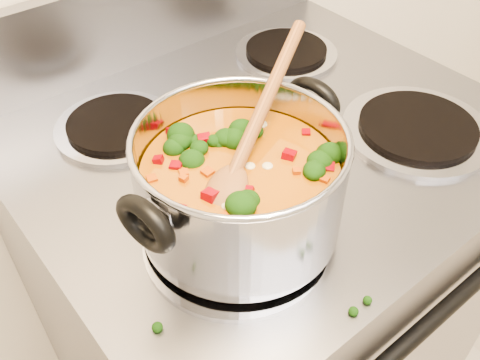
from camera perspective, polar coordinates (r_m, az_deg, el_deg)
name	(u,v)px	position (r m, az deg, el deg)	size (l,w,h in m)	color
electric_range	(259,295)	(1.19, 1.99, -12.11)	(0.78, 0.70, 1.08)	gray
stockpot	(240,185)	(0.64, -0.05, -0.53)	(0.32, 0.25, 0.15)	#A3A3AB
wooden_spoon	(247,143)	(0.63, 0.78, 3.97)	(0.28, 0.18, 0.11)	brown
cooktop_crumbs	(250,236)	(0.69, 1.05, -5.98)	(0.28, 0.38, 0.01)	black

